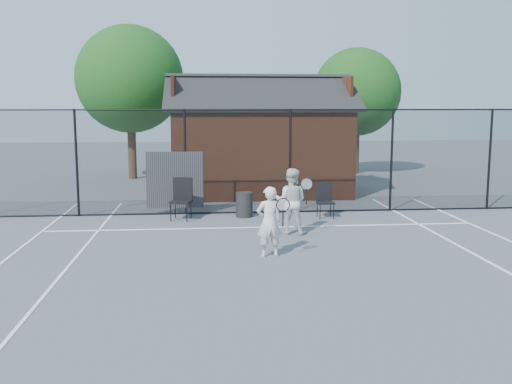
{
  "coord_description": "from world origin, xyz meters",
  "views": [
    {
      "loc": [
        -1.51,
        -11.18,
        3.04
      ],
      "look_at": [
        -0.29,
        1.78,
        1.1
      ],
      "focal_mm": 40.0,
      "sensor_mm": 36.0,
      "label": 1
    }
  ],
  "objects": [
    {
      "name": "tree_right",
      "position": [
        5.5,
        14.5,
        3.71
      ],
      "size": [
        3.97,
        3.97,
        5.7
      ],
      "color": "black",
      "rests_on": "ground"
    },
    {
      "name": "waste_bin",
      "position": [
        -0.37,
        4.46,
        0.35
      ],
      "size": [
        0.51,
        0.51,
        0.69
      ],
      "primitive_type": "cylinder",
      "rotation": [
        0.0,
        0.0,
        0.08
      ],
      "color": "black",
      "rests_on": "ground"
    },
    {
      "name": "court_lines",
      "position": [
        0.0,
        -1.32,
        0.01
      ],
      "size": [
        11.02,
        18.0,
        0.01
      ],
      "color": "white",
      "rests_on": "ground"
    },
    {
      "name": "clubhouse",
      "position": [
        0.5,
        9.0,
        1.61
      ],
      "size": [
        6.5,
        4.36,
        4.19
      ],
      "color": "#5E2C16",
      "rests_on": "ground"
    },
    {
      "name": "player_front",
      "position": [
        -0.17,
        0.14,
        0.73
      ],
      "size": [
        0.67,
        0.52,
        1.45
      ],
      "color": "silver",
      "rests_on": "ground"
    },
    {
      "name": "chair_left",
      "position": [
        -2.11,
        4.17,
        0.56
      ],
      "size": [
        0.65,
        0.67,
        1.11
      ],
      "primitive_type": "cube",
      "rotation": [
        0.0,
        0.0,
        -0.24
      ],
      "color": "black",
      "rests_on": "ground"
    },
    {
      "name": "ground",
      "position": [
        0.0,
        0.0,
        0.0
      ],
      "size": [
        80.0,
        80.0,
        0.0
      ],
      "primitive_type": "plane",
      "color": "#4F565A",
      "rests_on": "ground"
    },
    {
      "name": "player_back",
      "position": [
        0.6,
        2.23,
        0.8
      ],
      "size": [
        0.93,
        0.8,
        1.59
      ],
      "color": "silver",
      "rests_on": "ground"
    },
    {
      "name": "chair_right",
      "position": [
        1.86,
        4.1,
        0.47
      ],
      "size": [
        0.46,
        0.48,
        0.95
      ],
      "primitive_type": "cube",
      "rotation": [
        0.0,
        0.0,
        0.01
      ],
      "color": "black",
      "rests_on": "ground"
    },
    {
      "name": "tree_left",
      "position": [
        -4.5,
        13.5,
        4.19
      ],
      "size": [
        4.48,
        4.48,
        6.44
      ],
      "color": "black",
      "rests_on": "ground"
    },
    {
      "name": "fence",
      "position": [
        -0.3,
        5.0,
        1.45
      ],
      "size": [
        22.04,
        3.0,
        3.0
      ],
      "color": "black",
      "rests_on": "ground"
    }
  ]
}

